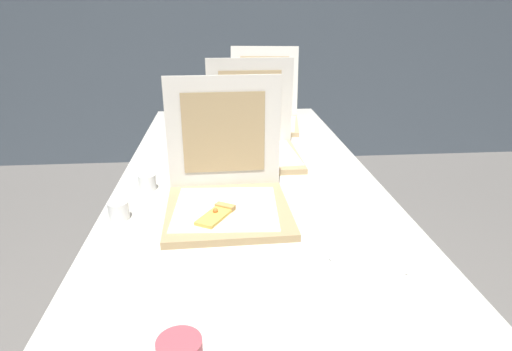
{
  "coord_description": "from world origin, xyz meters",
  "views": [
    {
      "loc": [
        -0.09,
        -0.91,
        1.33
      ],
      "look_at": [
        0.02,
        0.44,
        0.79
      ],
      "focal_mm": 30.06,
      "sensor_mm": 36.0,
      "label": 1
    }
  ],
  "objects": [
    {
      "name": "pizza_box_back",
      "position": [
        0.13,
        1.34,
        0.79
      ],
      "size": [
        0.43,
        0.48,
        0.39
      ],
      "rotation": [
        0.0,
        0.0,
        -0.14
      ],
      "color": "tan",
      "rests_on": "table"
    },
    {
      "name": "cup_white_near_left",
      "position": [
        -0.41,
        0.27,
        0.76
      ],
      "size": [
        0.06,
        0.06,
        0.06
      ],
      "primitive_type": "cylinder",
      "color": "white",
      "rests_on": "table"
    },
    {
      "name": "pizza_box_middle",
      "position": [
        0.04,
        0.81,
        0.79
      ],
      "size": [
        0.38,
        0.38,
        0.4
      ],
      "rotation": [
        0.0,
        0.0,
        0.02
      ],
      "color": "tan",
      "rests_on": "table"
    },
    {
      "name": "cup_white_far",
      "position": [
        -0.25,
        0.98,
        0.76
      ],
      "size": [
        0.06,
        0.06,
        0.06
      ],
      "primitive_type": "cylinder",
      "color": "white",
      "rests_on": "table"
    },
    {
      "name": "pizza_box_front",
      "position": [
        -0.08,
        0.31,
        0.79
      ],
      "size": [
        0.39,
        0.39,
        0.4
      ],
      "rotation": [
        0.0,
        0.0,
        0.03
      ],
      "color": "tan",
      "rests_on": "table"
    },
    {
      "name": "cup_white_near_center",
      "position": [
        -0.36,
        0.49,
        0.76
      ],
      "size": [
        0.06,
        0.06,
        0.06
      ],
      "primitive_type": "cylinder",
      "color": "white",
      "rests_on": "table"
    },
    {
      "name": "wall_back",
      "position": [
        0.0,
        2.91,
        1.3
      ],
      "size": [
        10.0,
        0.1,
        2.6
      ],
      "primitive_type": "cube",
      "color": "#4C5660",
      "rests_on": "ground"
    },
    {
      "name": "napkin_pile",
      "position": [
        0.25,
        -0.05,
        0.73
      ],
      "size": [
        0.19,
        0.2,
        0.01
      ],
      "color": "white",
      "rests_on": "table"
    },
    {
      "name": "table",
      "position": [
        0.0,
        0.6,
        0.69
      ],
      "size": [
        0.95,
        2.19,
        0.73
      ],
      "color": "silver",
      "rests_on": "ground"
    }
  ]
}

